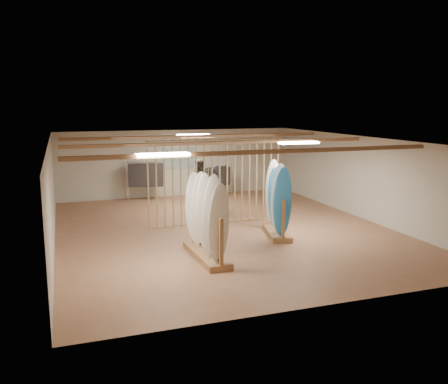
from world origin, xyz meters
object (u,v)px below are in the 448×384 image
object	(u,v)px
rack_left	(206,230)
shopper_b	(201,180)
clothing_rack_b	(217,177)
rack_right	(277,212)
shopper_a	(216,185)
clothing_rack_a	(146,175)

from	to	relation	value
rack_left	shopper_b	distance (m)	5.98
clothing_rack_b	shopper_b	size ratio (longest dim) A/B	0.63
rack_right	clothing_rack_b	size ratio (longest dim) A/B	1.57
shopper_a	clothing_rack_b	bearing A→B (deg)	-78.56
rack_right	shopper_a	distance (m)	3.76
shopper_b	rack_right	bearing A→B (deg)	-49.92
clothing_rack_b	shopper_a	world-z (taller)	shopper_a
rack_right	shopper_b	world-z (taller)	shopper_b
rack_left	shopper_b	world-z (taller)	rack_left
shopper_a	rack_right	bearing A→B (deg)	131.36
shopper_a	shopper_b	xyz separation A→B (m)	(-0.37, 0.71, 0.09)
clothing_rack_b	clothing_rack_a	bearing A→B (deg)	152.66
shopper_a	shopper_b	world-z (taller)	shopper_b
clothing_rack_b	shopper_b	world-z (taller)	shopper_b
clothing_rack_b	shopper_b	xyz separation A→B (m)	(-1.25, -1.82, 0.19)
clothing_rack_a	shopper_a	world-z (taller)	shopper_a
rack_right	rack_left	bearing A→B (deg)	-138.23
clothing_rack_a	clothing_rack_b	size ratio (longest dim) A/B	1.19
shopper_a	shopper_b	bearing A→B (deg)	-31.88
rack_left	clothing_rack_a	world-z (taller)	rack_left
clothing_rack_a	shopper_b	distance (m)	2.72
clothing_rack_b	shopper_a	size ratio (longest dim) A/B	0.69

